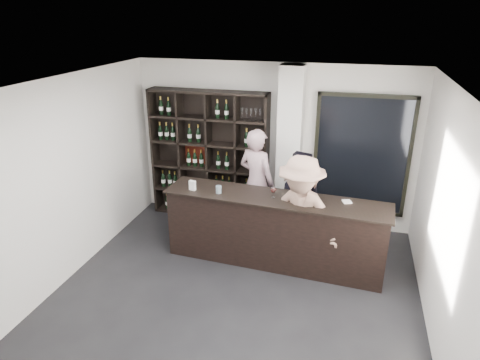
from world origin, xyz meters
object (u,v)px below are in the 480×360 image
(taster_pink, at_px, (256,182))
(taster_black, at_px, (297,200))
(customer, at_px, (300,217))
(tasting_counter, at_px, (274,230))
(wine_shelf, at_px, (209,156))

(taster_pink, height_order, taster_black, taster_pink)
(taster_black, bearing_deg, taster_pink, -19.66)
(taster_pink, bearing_deg, customer, 152.37)
(tasting_counter, xyz_separation_m, taster_black, (0.25, 0.63, 0.27))
(customer, bearing_deg, taster_black, 113.30)
(wine_shelf, bearing_deg, taster_pink, -22.74)
(taster_pink, relative_size, taster_black, 1.13)
(wine_shelf, bearing_deg, taster_black, -22.20)
(taster_pink, bearing_deg, wine_shelf, 0.23)
(taster_black, height_order, customer, customer)
(wine_shelf, relative_size, tasting_counter, 0.71)
(taster_pink, relative_size, customer, 1.02)
(taster_black, bearing_deg, wine_shelf, -20.39)
(taster_pink, distance_m, taster_black, 0.82)
(wine_shelf, relative_size, taster_black, 1.44)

